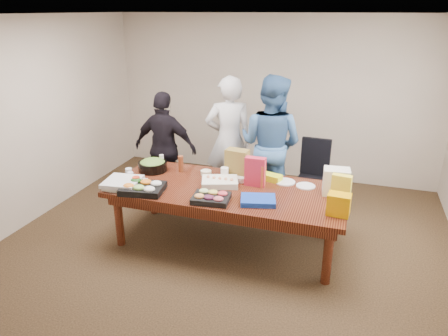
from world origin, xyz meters
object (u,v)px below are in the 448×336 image
(conference_table, at_px, (227,216))
(sheet_cake, at_px, (220,182))
(salad_bowl, at_px, (153,166))
(person_center, at_px, (229,141))
(office_chair, at_px, (312,179))
(person_right, at_px, (270,144))

(conference_table, bearing_deg, sheet_cake, 151.85)
(sheet_cake, bearing_deg, salad_bowl, 151.03)
(conference_table, distance_m, person_center, 1.39)
(conference_table, bearing_deg, salad_bowl, 167.96)
(sheet_cake, bearing_deg, person_center, 83.05)
(office_chair, relative_size, person_right, 0.51)
(conference_table, bearing_deg, person_center, 106.67)
(conference_table, bearing_deg, person_right, 76.77)
(office_chair, xyz_separation_m, person_center, (-1.24, -0.01, 0.45))
(conference_table, relative_size, person_center, 1.48)
(person_right, bearing_deg, person_center, 7.79)
(person_center, distance_m, person_right, 0.64)
(person_center, xyz_separation_m, sheet_cake, (0.25, -1.15, -0.16))
(person_right, bearing_deg, salad_bowl, 47.53)
(office_chair, bearing_deg, person_center, -175.30)
(person_right, relative_size, salad_bowl, 5.14)
(conference_table, distance_m, salad_bowl, 1.22)
(office_chair, bearing_deg, conference_table, -121.53)
(conference_table, xyz_separation_m, sheet_cake, (-0.12, 0.06, 0.41))
(person_center, bearing_deg, salad_bowl, 31.55)
(person_center, xyz_separation_m, salad_bowl, (-0.75, -0.98, -0.14))
(person_center, bearing_deg, person_right, 152.50)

